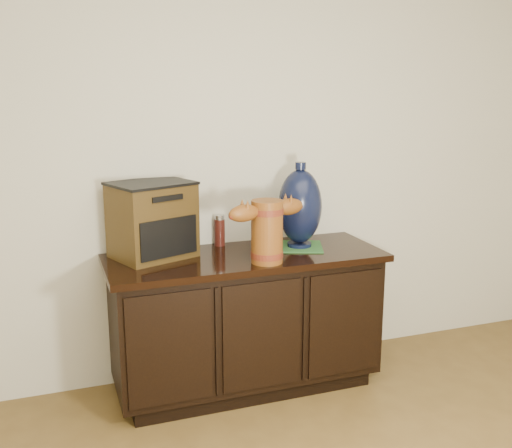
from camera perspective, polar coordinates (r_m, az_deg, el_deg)
name	(u,v)px	position (r m, az deg, el deg)	size (l,w,h in m)	color
sideboard	(246,320)	(3.27, -0.98, -9.14)	(1.46, 0.56, 0.75)	black
terracotta_vessel	(267,228)	(2.97, 1.05, -0.36)	(0.45, 0.20, 0.32)	brown
tv_radio	(152,220)	(3.11, -9.84, 0.39)	(0.48, 0.43, 0.39)	#3C2A0F
green_mat	(299,247)	(3.30, 4.14, -2.15)	(0.25, 0.25, 0.01)	#2B5F2A
lamp_base	(300,207)	(3.25, 4.20, 1.64)	(0.31, 0.31, 0.46)	black
spray_can	(220,230)	(3.32, -3.49, -0.61)	(0.06, 0.06, 0.17)	#54160E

